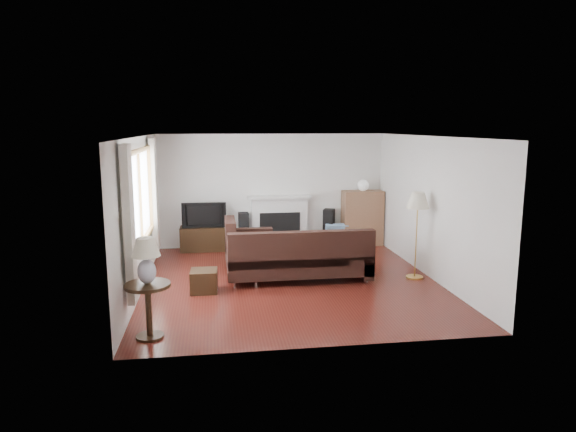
{
  "coord_description": "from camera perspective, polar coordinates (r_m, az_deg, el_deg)",
  "views": [
    {
      "loc": [
        -1.3,
        -8.54,
        2.69
      ],
      "look_at": [
        0.0,
        0.3,
        1.1
      ],
      "focal_mm": 32.0,
      "sensor_mm": 36.0,
      "label": 1
    }
  ],
  "objects": [
    {
      "name": "fireplace",
      "position": [
        11.47,
        -0.96,
        -0.54
      ],
      "size": [
        1.4,
        0.26,
        1.15
      ],
      "primitive_type": "cube",
      "color": "white",
      "rests_on": "room"
    },
    {
      "name": "coffee_table",
      "position": [
        10.53,
        -0.88,
        -3.64
      ],
      "size": [
        0.98,
        0.55,
        0.38
      ],
      "primitive_type": "cube",
      "rotation": [
        0.0,
        0.0,
        -0.02
      ],
      "color": "#926346",
      "rests_on": "ground"
    },
    {
      "name": "window",
      "position": [
        8.49,
        -16.08,
        1.99
      ],
      "size": [
        0.12,
        2.74,
        1.54
      ],
      "primitive_type": "cube",
      "color": "olive",
      "rests_on": "room"
    },
    {
      "name": "room",
      "position": [
        8.75,
        0.29,
        0.63
      ],
      "size": [
        5.1,
        5.6,
        2.54
      ],
      "color": "#4D1711",
      "rests_on": "ground"
    },
    {
      "name": "table_lamp",
      "position": [
        6.67,
        -15.47,
        -4.86
      ],
      "size": [
        0.36,
        0.36,
        0.58
      ],
      "primitive_type": "cube",
      "color": "silver",
      "rests_on": "side_table"
    },
    {
      "name": "television",
      "position": [
        11.18,
        -9.3,
        0.19
      ],
      "size": [
        0.94,
        0.12,
        0.54
      ],
      "primitive_type": "imported",
      "color": "black",
      "rests_on": "tv_stand"
    },
    {
      "name": "speaker_right",
      "position": [
        11.6,
        4.55,
        -1.26
      ],
      "size": [
        0.32,
        0.34,
        0.83
      ],
      "primitive_type": "cube",
      "rotation": [
        0.0,
        0.0,
        -0.41
      ],
      "color": "black",
      "rests_on": "ground"
    },
    {
      "name": "bookshelf",
      "position": [
        11.72,
        8.24,
        -0.21
      ],
      "size": [
        0.9,
        0.43,
        1.23
      ],
      "primitive_type": "cube",
      "color": "brown",
      "rests_on": "ground"
    },
    {
      "name": "footstool",
      "position": [
        8.54,
        -9.32,
        -7.13
      ],
      "size": [
        0.45,
        0.45,
        0.36
      ],
      "primitive_type": "cube",
      "rotation": [
        0.0,
        0.0,
        -0.04
      ],
      "color": "black",
      "rests_on": "ground"
    },
    {
      "name": "sectional_sofa",
      "position": [
        9.03,
        1.17,
        -4.35
      ],
      "size": [
        2.7,
        1.97,
        0.87
      ],
      "primitive_type": "cube",
      "color": "black",
      "rests_on": "ground"
    },
    {
      "name": "side_table",
      "position": [
        6.86,
        -15.22,
        -10.13
      ],
      "size": [
        0.58,
        0.58,
        0.72
      ],
      "primitive_type": "cube",
      "color": "black",
      "rests_on": "ground"
    },
    {
      "name": "speaker_left",
      "position": [
        11.34,
        -4.93,
        -1.62
      ],
      "size": [
        0.22,
        0.27,
        0.79
      ],
      "primitive_type": "cube",
      "rotation": [
        0.0,
        0.0,
        0.01
      ],
      "color": "black",
      "rests_on": "ground"
    },
    {
      "name": "globe_lamp",
      "position": [
        11.61,
        8.33,
        3.39
      ],
      "size": [
        0.25,
        0.25,
        0.25
      ],
      "primitive_type": "sphere",
      "color": "white",
      "rests_on": "bookshelf"
    },
    {
      "name": "curtain_far",
      "position": [
        10.0,
        -14.62,
        2.35
      ],
      "size": [
        0.1,
        0.35,
        2.1
      ],
      "primitive_type": "cube",
      "color": "beige",
      "rests_on": "room"
    },
    {
      "name": "floor_lamp",
      "position": [
        9.3,
        14.08,
        -2.12
      ],
      "size": [
        0.5,
        0.5,
        1.54
      ],
      "primitive_type": "cube",
      "rotation": [
        0.0,
        0.0,
        -0.32
      ],
      "color": "gold",
      "rests_on": "ground"
    },
    {
      "name": "tv_stand",
      "position": [
        11.29,
        -9.23,
        -2.47
      ],
      "size": [
        1.05,
        0.47,
        0.52
      ],
      "primitive_type": "cube",
      "color": "black",
      "rests_on": "ground"
    },
    {
      "name": "curtain_near",
      "position": [
        7.02,
        -17.23,
        -0.94
      ],
      "size": [
        0.1,
        0.35,
        2.1
      ],
      "primitive_type": "cube",
      "color": "beige",
      "rests_on": "room"
    }
  ]
}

